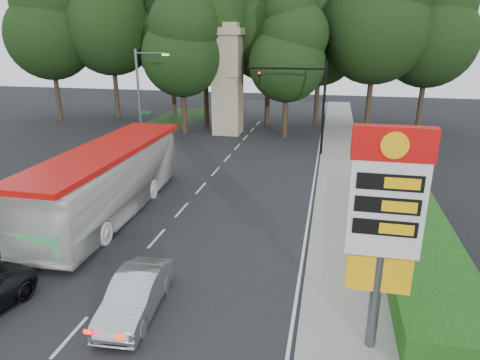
% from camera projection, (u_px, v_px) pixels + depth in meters
% --- Properties ---
extents(ground, '(120.00, 120.00, 0.00)m').
position_uv_depth(ground, '(61.00, 348.00, 13.01)').
color(ground, black).
rests_on(ground, ground).
extents(road_surface, '(14.00, 80.00, 0.02)m').
position_uv_depth(road_surface, '(188.00, 203.00, 24.11)').
color(road_surface, black).
rests_on(road_surface, ground).
extents(sidewalk_right, '(3.00, 80.00, 0.12)m').
position_uv_depth(sidewalk_right, '(342.00, 215.00, 22.41)').
color(sidewalk_right, gray).
rests_on(sidewalk_right, ground).
extents(grass_verge_left, '(5.00, 50.00, 0.02)m').
position_uv_depth(grass_verge_left, '(91.00, 163.00, 31.54)').
color(grass_verge_left, '#193814').
rests_on(grass_verge_left, ground).
extents(hedge, '(3.00, 14.00, 1.20)m').
position_uv_depth(hedge, '(417.00, 247.00, 17.94)').
color(hedge, '#154713').
rests_on(hedge, ground).
extents(gas_station_pylon, '(2.10, 0.45, 6.85)m').
position_uv_depth(gas_station_pylon, '(385.00, 213.00, 11.59)').
color(gas_station_pylon, '#59595E').
rests_on(gas_station_pylon, ground).
extents(traffic_signal_mast, '(6.10, 0.35, 7.20)m').
position_uv_depth(traffic_signal_mast, '(307.00, 95.00, 32.57)').
color(traffic_signal_mast, black).
rests_on(traffic_signal_mast, ground).
extents(streetlight_signs, '(2.75, 0.98, 8.00)m').
position_uv_depth(streetlight_signs, '(141.00, 97.00, 33.32)').
color(streetlight_signs, '#59595E').
rests_on(streetlight_signs, ground).
extents(monument, '(3.00, 3.00, 10.05)m').
position_uv_depth(monument, '(228.00, 79.00, 39.51)').
color(monument, gray).
rests_on(monument, ground).
extents(tree_far_west, '(8.96, 8.96, 17.60)m').
position_uv_depth(tree_far_west, '(47.00, 18.00, 44.43)').
color(tree_far_west, '#2D2116').
rests_on(tree_far_west, ground).
extents(tree_west_mid, '(9.80, 9.80, 19.25)m').
position_uv_depth(tree_west_mid, '(109.00, 8.00, 44.77)').
color(tree_west_mid, '#2D2116').
rests_on(tree_west_mid, ground).
extents(tree_west_near, '(8.40, 8.40, 16.50)m').
position_uv_depth(tree_west_near, '(170.00, 25.00, 45.98)').
color(tree_west_near, '#2D2116').
rests_on(tree_west_near, ground).
extents(tree_center_left, '(10.08, 10.08, 19.80)m').
position_uv_depth(tree_center_left, '(204.00, 1.00, 40.64)').
color(tree_center_left, '#2D2116').
rests_on(tree_center_left, ground).
extents(tree_center_right, '(9.24, 9.24, 18.15)m').
position_uv_depth(tree_center_right, '(269.00, 13.00, 41.63)').
color(tree_center_right, '#2D2116').
rests_on(tree_center_right, ground).
extents(tree_east_near, '(8.12, 8.12, 15.95)m').
position_uv_depth(tree_east_near, '(321.00, 28.00, 42.92)').
color(tree_east_near, '#2D2116').
rests_on(tree_east_near, ground).
extents(tree_east_mid, '(9.52, 9.52, 18.70)m').
position_uv_depth(tree_east_mid, '(378.00, 7.00, 37.69)').
color(tree_east_mid, '#2D2116').
rests_on(tree_east_mid, ground).
extents(tree_far_east, '(8.68, 8.68, 17.05)m').
position_uv_depth(tree_far_east, '(432.00, 19.00, 38.88)').
color(tree_far_east, '#2D2116').
rests_on(tree_far_east, ground).
extents(tree_monument_left, '(7.28, 7.28, 14.30)m').
position_uv_depth(tree_monument_left, '(181.00, 39.00, 38.22)').
color(tree_monument_left, '#2D2116').
rests_on(tree_monument_left, ground).
extents(tree_monument_right, '(6.72, 6.72, 13.20)m').
position_uv_depth(tree_monument_right, '(288.00, 47.00, 37.02)').
color(tree_monument_right, '#2D2116').
rests_on(tree_monument_right, ground).
extents(transit_bus, '(3.46, 12.96, 3.58)m').
position_uv_depth(transit_bus, '(109.00, 182.00, 22.21)').
color(transit_bus, silver).
rests_on(transit_bus, ground).
extents(sedan_silver, '(1.78, 4.29, 1.38)m').
position_uv_depth(sedan_silver, '(135.00, 295.00, 14.46)').
color(sedan_silver, '#B2B6BA').
rests_on(sedan_silver, ground).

